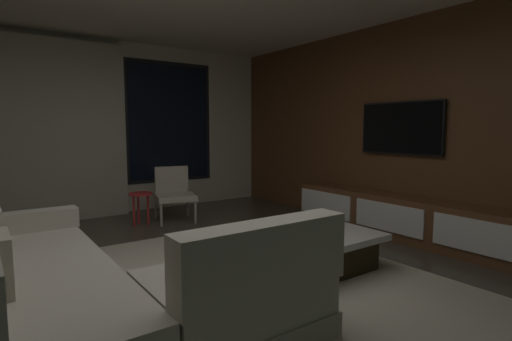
% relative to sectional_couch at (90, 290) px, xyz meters
% --- Properties ---
extents(floor, '(9.20, 9.20, 0.00)m').
position_rel_sectional_couch_xyz_m(floor, '(0.86, 0.08, -0.29)').
color(floor, '#473D33').
extents(back_wall_with_window, '(6.60, 0.30, 2.70)m').
position_rel_sectional_couch_xyz_m(back_wall_with_window, '(0.80, 3.70, 1.05)').
color(back_wall_with_window, beige).
rests_on(back_wall_with_window, floor).
extents(media_wall, '(0.12, 7.80, 2.70)m').
position_rel_sectional_couch_xyz_m(media_wall, '(3.92, 0.08, 1.06)').
color(media_wall, brown).
rests_on(media_wall, floor).
extents(area_rug, '(3.20, 3.80, 0.01)m').
position_rel_sectional_couch_xyz_m(area_rug, '(1.21, -0.02, -0.28)').
color(area_rug, beige).
rests_on(area_rug, floor).
extents(sectional_couch, '(1.98, 2.50, 0.82)m').
position_rel_sectional_couch_xyz_m(sectional_couch, '(0.00, 0.00, 0.00)').
color(sectional_couch, '#A49C8C').
rests_on(sectional_couch, floor).
extents(coffee_table, '(1.16, 1.16, 0.36)m').
position_rel_sectional_couch_xyz_m(coffee_table, '(2.00, 0.11, -0.10)').
color(coffee_table, black).
rests_on(coffee_table, floor).
extents(book_stack_on_coffee_table, '(0.29, 0.21, 0.11)m').
position_rel_sectional_couch_xyz_m(book_stack_on_coffee_table, '(2.19, 0.29, 0.12)').
color(book_stack_on_coffee_table, '#5E73BB').
rests_on(book_stack_on_coffee_table, coffee_table).
extents(accent_chair_near_window, '(0.65, 0.67, 0.78)m').
position_rel_sectional_couch_xyz_m(accent_chair_near_window, '(1.78, 2.69, 0.14)').
color(accent_chair_near_window, '#B2ADA0').
rests_on(accent_chair_near_window, floor).
extents(side_stool, '(0.32, 0.32, 0.46)m').
position_rel_sectional_couch_xyz_m(side_stool, '(1.26, 2.64, 0.08)').
color(side_stool, red).
rests_on(side_stool, floor).
extents(media_console, '(0.46, 3.10, 0.52)m').
position_rel_sectional_couch_xyz_m(media_console, '(3.64, 0.13, -0.04)').
color(media_console, brown).
rests_on(media_console, floor).
extents(mounted_tv, '(0.05, 1.14, 0.66)m').
position_rel_sectional_couch_xyz_m(mounted_tv, '(3.82, 0.33, 1.06)').
color(mounted_tv, black).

